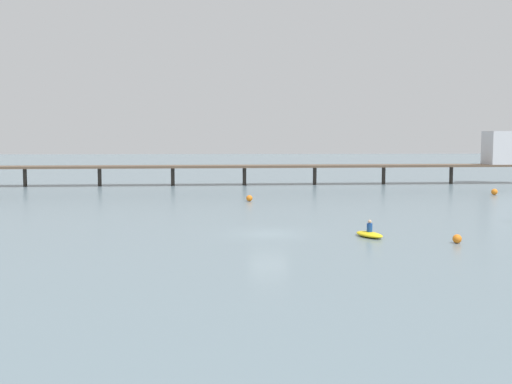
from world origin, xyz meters
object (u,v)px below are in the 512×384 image
at_px(mooring_buoy_outer, 457,239).
at_px(mooring_buoy_near, 249,198).
at_px(pier, 349,159).
at_px(mooring_buoy_inner, 494,192).
at_px(dinghy_yellow, 369,234).

relative_size(mooring_buoy_outer, mooring_buoy_near, 0.87).
xyz_separation_m(pier, mooring_buoy_inner, (13.14, -16.70, -3.12)).
height_order(dinghy_yellow, mooring_buoy_inner, dinghy_yellow).
bearing_deg(mooring_buoy_near, mooring_buoy_outer, -65.81).
distance_m(mooring_buoy_inner, mooring_buoy_outer, 35.12).
xyz_separation_m(mooring_buoy_inner, mooring_buoy_outer, (-16.24, -31.14, -0.07)).
xyz_separation_m(dinghy_yellow, mooring_buoy_inner, (21.03, 28.51, 0.13)).
relative_size(pier, mooring_buoy_inner, 112.95).
height_order(pier, mooring_buoy_outer, pier).
xyz_separation_m(dinghy_yellow, mooring_buoy_outer, (4.79, -2.64, 0.06)).
bearing_deg(mooring_buoy_near, pier, 56.49).
distance_m(mooring_buoy_outer, mooring_buoy_near, 28.19).
distance_m(pier, mooring_buoy_outer, 48.05).
bearing_deg(mooring_buoy_near, mooring_buoy_inner, 11.06).
distance_m(pier, dinghy_yellow, 46.00).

